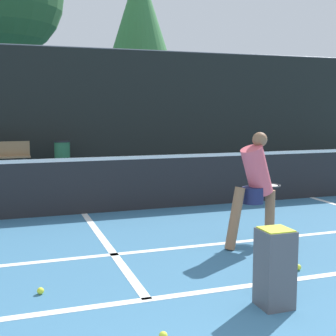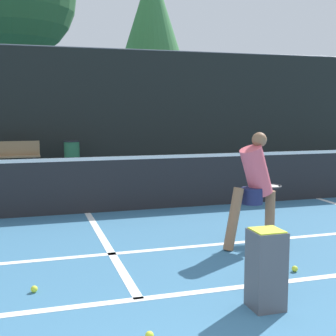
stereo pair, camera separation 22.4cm
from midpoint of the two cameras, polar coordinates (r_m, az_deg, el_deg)
name	(u,v)px [view 2 (the right image)]	position (r m, az deg, el deg)	size (l,w,h in m)	color
court_baseline_near	(139,299)	(4.48, -2.08, -15.68)	(11.00, 0.10, 0.01)	white
court_service_line	(112,254)	(5.79, -5.74, -10.36)	(8.25, 0.10, 0.01)	white
court_center_mark	(106,243)	(6.23, -6.58, -9.11)	(0.10, 3.78, 0.01)	white
net	(87,183)	(7.95, -9.07, -1.85)	(11.09, 0.09, 1.07)	slate
fence_back	(58,107)	(14.56, -12.82, 7.21)	(24.00, 0.06, 3.61)	black
player_practicing	(255,185)	(6.08, 11.59, -1.99)	(1.09, 0.74, 1.46)	#8C6042
tennis_ball_scattered_1	(295,269)	(5.37, 16.38, -11.71)	(0.07, 0.07, 0.07)	#D1E033
tennis_ball_scattered_3	(149,335)	(3.78, -0.47, -19.74)	(0.07, 0.07, 0.07)	#D1E033
tennis_ball_scattered_4	(34,289)	(4.77, -14.67, -14.09)	(0.07, 0.07, 0.07)	#D1E033
ball_hopper	(266,267)	(4.29, 13.38, -11.70)	(0.28, 0.28, 0.71)	#4C4C51
courtside_bench	(11,156)	(13.66, -18.16, 1.45)	(1.57, 0.41, 0.86)	olive
trash_bin	(72,155)	(13.91, -11.18, 1.58)	(0.47, 0.47, 0.84)	#28603D
parked_car	(167,137)	(19.30, 0.22, 3.84)	(1.71, 4.53, 1.48)	maroon
tree_west	(152,17)	(23.66, -1.68, 17.89)	(3.27, 3.27, 8.71)	brown
building_far	(42,95)	(28.20, -14.87, 8.55)	(36.00, 2.40, 5.08)	#B2ADA3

